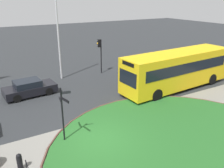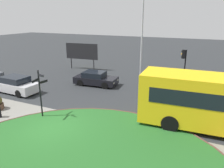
# 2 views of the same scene
# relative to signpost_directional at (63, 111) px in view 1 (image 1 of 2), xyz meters

# --- Properties ---
(ground) EXTENTS (120.00, 120.00, 0.00)m
(ground) POSITION_rel_signpost_directional_xyz_m (1.63, -0.95, -1.88)
(ground) COLOR #282B2D
(sidewalk_paving) EXTENTS (32.00, 8.28, 0.02)m
(sidewalk_paving) POSITION_rel_signpost_directional_xyz_m (1.63, -2.81, -1.87)
(sidewalk_paving) COLOR gray
(sidewalk_paving) RESTS_ON ground
(grass_island) EXTENTS (14.58, 14.58, 0.10)m
(grass_island) POSITION_rel_signpost_directional_xyz_m (5.10, -4.36, -1.83)
(grass_island) COLOR #235B23
(grass_island) RESTS_ON ground
(grass_kerb_ring) EXTENTS (14.89, 14.89, 0.11)m
(grass_kerb_ring) POSITION_rel_signpost_directional_xyz_m (5.10, -4.36, -1.83)
(grass_kerb_ring) COLOR brown
(grass_kerb_ring) RESTS_ON ground
(signpost_directional) EXTENTS (0.55, 1.40, 3.21)m
(signpost_directional) POSITION_rel_signpost_directional_xyz_m (0.00, 0.00, 0.00)
(signpost_directional) COLOR black
(signpost_directional) RESTS_ON ground
(bollard_foreground) EXTENTS (0.26, 0.26, 0.87)m
(bollard_foreground) POSITION_rel_signpost_directional_xyz_m (-2.59, -1.19, -1.44)
(bollard_foreground) COLOR black
(bollard_foreground) RESTS_ON ground
(bus_yellow) EXTENTS (10.75, 3.10, 3.20)m
(bus_yellow) POSITION_rel_signpost_directional_xyz_m (11.25, 3.00, -0.16)
(bus_yellow) COLOR yellow
(bus_yellow) RESTS_ON ground
(car_far_lane) EXTENTS (4.19, 2.15, 1.30)m
(car_far_lane) POSITION_rel_signpost_directional_xyz_m (-0.27, 7.70, -1.26)
(car_far_lane) COLOR black
(car_far_lane) RESTS_ON ground
(traffic_light_near) EXTENTS (0.49, 0.28, 3.55)m
(traffic_light_near) POSITION_rel_signpost_directional_xyz_m (7.42, 10.12, 0.73)
(traffic_light_near) COLOR black
(traffic_light_near) RESTS_ON ground
(lamppost_tall) EXTENTS (0.32, 0.32, 9.26)m
(lamppost_tall) POSITION_rel_signpost_directional_xyz_m (3.33, 10.50, 3.04)
(lamppost_tall) COLOR #B7B7BC
(lamppost_tall) RESTS_ON ground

